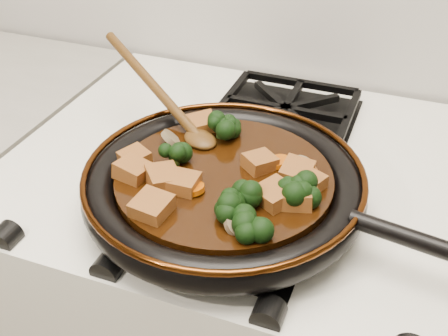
% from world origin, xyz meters
% --- Properties ---
extents(burner_grate_front, '(0.23, 0.23, 0.03)m').
position_xyz_m(burner_grate_front, '(0.00, 1.55, 0.91)').
color(burner_grate_front, black).
rests_on(burner_grate_front, stove).
extents(burner_grate_back, '(0.23, 0.23, 0.03)m').
position_xyz_m(burner_grate_back, '(0.00, 1.83, 0.91)').
color(burner_grate_back, black).
rests_on(burner_grate_back, stove).
extents(skillet, '(0.50, 0.37, 0.05)m').
position_xyz_m(skillet, '(-0.01, 1.57, 0.94)').
color(skillet, black).
rests_on(skillet, burner_grate_front).
extents(braising_sauce, '(0.29, 0.29, 0.02)m').
position_xyz_m(braising_sauce, '(-0.01, 1.57, 0.95)').
color(braising_sauce, black).
rests_on(braising_sauce, skillet).
extents(tofu_cube_0, '(0.05, 0.05, 0.02)m').
position_xyz_m(tofu_cube_0, '(0.10, 1.58, 0.97)').
color(tofu_cube_0, brown).
rests_on(tofu_cube_0, braising_sauce).
extents(tofu_cube_1, '(0.05, 0.05, 0.03)m').
position_xyz_m(tofu_cube_1, '(-0.12, 1.52, 0.97)').
color(tofu_cube_1, brown).
rests_on(tofu_cube_1, braising_sauce).
extents(tofu_cube_2, '(0.05, 0.05, 0.02)m').
position_xyz_m(tofu_cube_2, '(0.03, 1.60, 0.97)').
color(tofu_cube_2, brown).
rests_on(tofu_cube_2, braising_sauce).
extents(tofu_cube_3, '(0.05, 0.05, 0.03)m').
position_xyz_m(tofu_cube_3, '(0.09, 1.56, 0.97)').
color(tofu_cube_3, brown).
rests_on(tofu_cube_3, braising_sauce).
extents(tofu_cube_4, '(0.05, 0.05, 0.03)m').
position_xyz_m(tofu_cube_4, '(0.09, 1.54, 0.97)').
color(tofu_cube_4, brown).
rests_on(tofu_cube_4, braising_sauce).
extents(tofu_cube_5, '(0.04, 0.04, 0.02)m').
position_xyz_m(tofu_cube_5, '(-0.05, 1.52, 0.97)').
color(tofu_cube_5, brown).
rests_on(tofu_cube_5, braising_sauce).
extents(tofu_cube_6, '(0.06, 0.06, 0.03)m').
position_xyz_m(tofu_cube_6, '(-0.08, 1.52, 0.97)').
color(tofu_cube_6, brown).
rests_on(tofu_cube_6, braising_sauce).
extents(tofu_cube_7, '(0.06, 0.06, 0.03)m').
position_xyz_m(tofu_cube_7, '(0.07, 1.54, 0.97)').
color(tofu_cube_7, brown).
rests_on(tofu_cube_7, braising_sauce).
extents(tofu_cube_8, '(0.06, 0.06, 0.03)m').
position_xyz_m(tofu_cube_8, '(-0.08, 1.67, 0.97)').
color(tofu_cube_8, brown).
rests_on(tofu_cube_8, braising_sauce).
extents(tofu_cube_9, '(0.05, 0.05, 0.02)m').
position_xyz_m(tofu_cube_9, '(-0.13, 1.55, 0.97)').
color(tofu_cube_9, brown).
rests_on(tofu_cube_9, braising_sauce).
extents(tofu_cube_10, '(0.04, 0.05, 0.03)m').
position_xyz_m(tofu_cube_10, '(0.08, 1.59, 0.97)').
color(tofu_cube_10, brown).
rests_on(tofu_cube_10, braising_sauce).
extents(tofu_cube_11, '(0.05, 0.05, 0.03)m').
position_xyz_m(tofu_cube_11, '(-0.06, 1.46, 0.97)').
color(tofu_cube_11, brown).
rests_on(tofu_cube_11, braising_sauce).
extents(broccoli_floret_0, '(0.09, 0.08, 0.07)m').
position_xyz_m(broccoli_floret_0, '(-0.08, 1.57, 0.97)').
color(broccoli_floret_0, black).
rests_on(broccoli_floret_0, braising_sauce).
extents(broccoli_floret_1, '(0.07, 0.07, 0.07)m').
position_xyz_m(broccoli_floret_1, '(0.03, 1.49, 0.97)').
color(broccoli_floret_1, black).
rests_on(broccoli_floret_1, braising_sauce).
extents(broccoli_floret_2, '(0.08, 0.09, 0.06)m').
position_xyz_m(broccoli_floret_2, '(0.06, 1.47, 0.97)').
color(broccoli_floret_2, black).
rests_on(broccoli_floret_2, braising_sauce).
extents(broccoli_floret_3, '(0.07, 0.07, 0.07)m').
position_xyz_m(broccoli_floret_3, '(-0.05, 1.65, 0.97)').
color(broccoli_floret_3, black).
rests_on(broccoli_floret_3, braising_sauce).
extents(broccoli_floret_4, '(0.09, 0.09, 0.06)m').
position_xyz_m(broccoli_floret_4, '(0.10, 1.55, 0.97)').
color(broccoli_floret_4, black).
rests_on(broccoli_floret_4, braising_sauce).
extents(broccoli_floret_5, '(0.09, 0.09, 0.07)m').
position_xyz_m(broccoli_floret_5, '(0.04, 1.52, 0.97)').
color(broccoli_floret_5, black).
rests_on(broccoli_floret_5, braising_sauce).
extents(broccoli_floret_6, '(0.07, 0.08, 0.06)m').
position_xyz_m(broccoli_floret_6, '(-0.04, 1.66, 0.97)').
color(broccoli_floret_6, black).
rests_on(broccoli_floret_6, braising_sauce).
extents(broccoli_floret_7, '(0.08, 0.09, 0.07)m').
position_xyz_m(broccoli_floret_7, '(0.09, 1.55, 0.97)').
color(broccoli_floret_7, black).
rests_on(broccoli_floret_7, braising_sauce).
extents(carrot_coin_0, '(0.03, 0.03, 0.01)m').
position_xyz_m(carrot_coin_0, '(0.05, 1.61, 0.96)').
color(carrot_coin_0, '#AF4804').
rests_on(carrot_coin_0, braising_sauce).
extents(carrot_coin_1, '(0.03, 0.03, 0.01)m').
position_xyz_m(carrot_coin_1, '(-0.03, 1.52, 0.96)').
color(carrot_coin_1, '#AF4804').
rests_on(carrot_coin_1, braising_sauce).
extents(carrot_coin_2, '(0.03, 0.03, 0.02)m').
position_xyz_m(carrot_coin_2, '(-0.05, 1.68, 0.96)').
color(carrot_coin_2, '#AF4804').
rests_on(carrot_coin_2, braising_sauce).
extents(carrot_coin_3, '(0.03, 0.03, 0.02)m').
position_xyz_m(carrot_coin_3, '(0.09, 1.56, 0.96)').
color(carrot_coin_3, '#AF4804').
rests_on(carrot_coin_3, braising_sauce).
extents(carrot_coin_4, '(0.03, 0.03, 0.02)m').
position_xyz_m(carrot_coin_4, '(0.09, 1.61, 0.96)').
color(carrot_coin_4, '#AF4804').
rests_on(carrot_coin_4, braising_sauce).
extents(mushroom_slice_0, '(0.04, 0.04, 0.03)m').
position_xyz_m(mushroom_slice_0, '(0.04, 1.47, 0.97)').
color(mushroom_slice_0, olive).
rests_on(mushroom_slice_0, braising_sauce).
extents(mushroom_slice_1, '(0.04, 0.04, 0.02)m').
position_xyz_m(mushroom_slice_1, '(0.08, 1.62, 0.97)').
color(mushroom_slice_1, olive).
rests_on(mushroom_slice_1, braising_sauce).
extents(mushroom_slice_2, '(0.04, 0.05, 0.03)m').
position_xyz_m(mushroom_slice_2, '(-0.11, 1.61, 0.97)').
color(mushroom_slice_2, olive).
rests_on(mushroom_slice_2, braising_sauce).
extents(mushroom_slice_3, '(0.04, 0.04, 0.02)m').
position_xyz_m(mushroom_slice_3, '(-0.07, 1.48, 0.97)').
color(mushroom_slice_3, olive).
rests_on(mushroom_slice_3, braising_sauce).
extents(wooden_spoon, '(0.15, 0.11, 0.27)m').
position_xyz_m(wooden_spoon, '(-0.14, 1.67, 0.99)').
color(wooden_spoon, '#4D2F10').
rests_on(wooden_spoon, braising_sauce).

